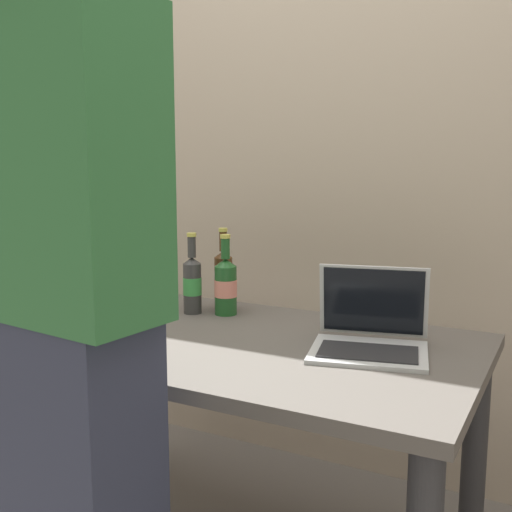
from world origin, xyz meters
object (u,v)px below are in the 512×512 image
object	(u,v)px
laptop	(370,333)
beer_bottle_green	(192,283)
beer_bottle_amber	(223,278)
person_figure	(72,332)
beer_bottle_dark	(226,285)

from	to	relation	value
laptop	beer_bottle_green	xyz separation A→B (m)	(-0.66, 0.11, 0.06)
laptop	beer_bottle_amber	bearing A→B (deg)	160.40
beer_bottle_amber	person_figure	world-z (taller)	person_figure
beer_bottle_green	beer_bottle_dark	size ratio (longest dim) A/B	1.01
laptop	person_figure	xyz separation A→B (m)	(-0.42, -0.70, 0.13)
beer_bottle_amber	beer_bottle_dark	distance (m)	0.08
beer_bottle_green	person_figure	distance (m)	0.85
laptop	person_figure	bearing A→B (deg)	-120.89
beer_bottle_amber	beer_bottle_green	size ratio (longest dim) A/B	1.03
beer_bottle_green	person_figure	world-z (taller)	person_figure
laptop	person_figure	size ratio (longest dim) A/B	0.21
beer_bottle_green	beer_bottle_amber	bearing A→B (deg)	57.72
beer_bottle_amber	beer_bottle_green	distance (m)	0.12
laptop	beer_bottle_green	bearing A→B (deg)	170.35
beer_bottle_amber	beer_bottle_green	world-z (taller)	beer_bottle_amber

